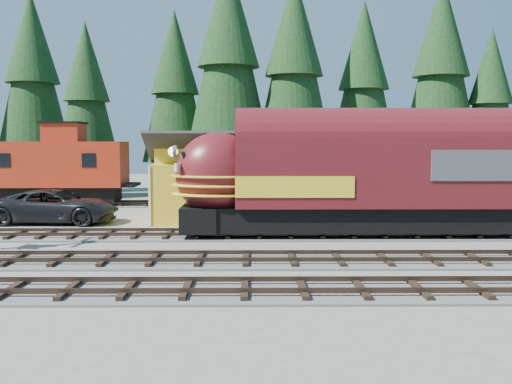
{
  "coord_description": "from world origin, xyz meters",
  "views": [
    {
      "loc": [
        -0.4,
        -23.85,
        4.65
      ],
      "look_at": [
        -0.15,
        4.0,
        2.22
      ],
      "focal_mm": 40.0,
      "sensor_mm": 36.0,
      "label": 1
    }
  ],
  "objects_px": {
    "locomotive": "(345,181)",
    "pickup_truck_a": "(56,206)",
    "depot": "(258,170)",
    "caboose": "(51,168)"
  },
  "relations": [
    {
      "from": "locomotive",
      "to": "pickup_truck_a",
      "type": "xyz_separation_m",
      "value": [
        -15.83,
        4.83,
        -1.8
      ]
    },
    {
      "from": "depot",
      "to": "pickup_truck_a",
      "type": "xyz_separation_m",
      "value": [
        -11.63,
        -1.67,
        -1.98
      ]
    },
    {
      "from": "caboose",
      "to": "pickup_truck_a",
      "type": "xyz_separation_m",
      "value": [
        3.42,
        -9.17,
        -1.81
      ]
    },
    {
      "from": "depot",
      "to": "locomotive",
      "type": "distance_m",
      "value": 7.74
    },
    {
      "from": "locomotive",
      "to": "caboose",
      "type": "relative_size",
      "value": 1.62
    },
    {
      "from": "pickup_truck_a",
      "to": "locomotive",
      "type": "bearing_deg",
      "value": -104.47
    },
    {
      "from": "caboose",
      "to": "depot",
      "type": "bearing_deg",
      "value": -26.48
    },
    {
      "from": "depot",
      "to": "caboose",
      "type": "relative_size",
      "value": 1.17
    },
    {
      "from": "depot",
      "to": "caboose",
      "type": "height_order",
      "value": "caboose"
    },
    {
      "from": "caboose",
      "to": "pickup_truck_a",
      "type": "relative_size",
      "value": 1.55
    }
  ]
}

